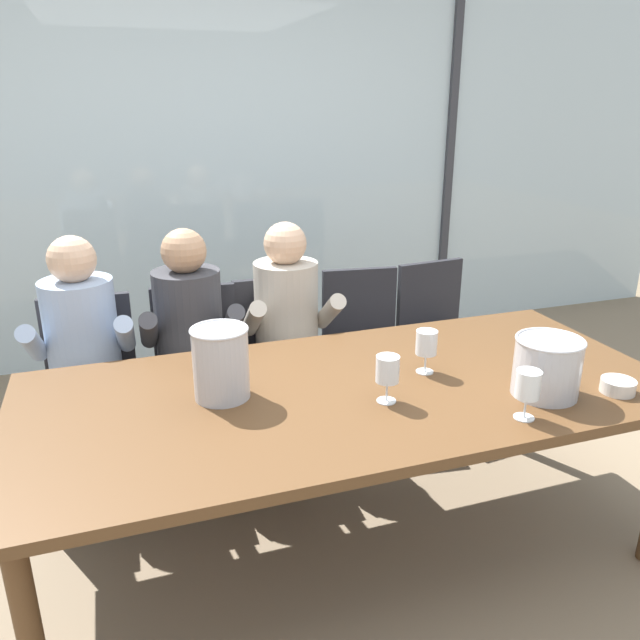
% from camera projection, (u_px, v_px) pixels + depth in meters
% --- Properties ---
extents(ground, '(14.00, 14.00, 0.00)m').
position_uv_depth(ground, '(282.00, 431.00, 3.45)').
color(ground, '#847056').
extents(window_glass_panel, '(7.63, 0.03, 2.60)m').
position_uv_depth(window_glass_panel, '(225.00, 169.00, 4.21)').
color(window_glass_panel, silver).
rests_on(window_glass_panel, ground).
extents(window_mullion_right, '(0.06, 0.06, 2.60)m').
position_uv_depth(window_mullion_right, '(449.00, 162.00, 4.72)').
color(window_mullion_right, '#38383D').
rests_on(window_mullion_right, ground).
extents(hillside_vineyard, '(13.63, 2.40, 1.82)m').
position_uv_depth(hillside_vineyard, '(173.00, 173.00, 7.43)').
color(hillside_vineyard, '#477A38').
rests_on(hillside_vineyard, ground).
extents(dining_table, '(2.43, 1.09, 0.73)m').
position_uv_depth(dining_table, '(350.00, 402.00, 2.33)').
color(dining_table, brown).
rests_on(dining_table, ground).
extents(chair_near_curtain, '(0.46, 0.46, 0.88)m').
position_uv_depth(chair_near_curtain, '(91.00, 375.00, 2.94)').
color(chair_near_curtain, '#232328').
rests_on(chair_near_curtain, ground).
extents(chair_left_of_center, '(0.48, 0.48, 0.88)m').
position_uv_depth(chair_left_of_center, '(198.00, 362.00, 3.09)').
color(chair_left_of_center, '#232328').
rests_on(chair_left_of_center, ground).
extents(chair_center, '(0.45, 0.45, 0.88)m').
position_uv_depth(chair_center, '(278.00, 351.00, 3.22)').
color(chair_center, '#232328').
rests_on(chair_center, ground).
extents(chair_right_of_center, '(0.49, 0.49, 0.88)m').
position_uv_depth(chair_right_of_center, '(363.00, 338.00, 3.40)').
color(chair_right_of_center, '#232328').
rests_on(chair_right_of_center, ground).
extents(chair_near_window_right, '(0.48, 0.48, 0.88)m').
position_uv_depth(chair_near_window_right, '(438.00, 328.00, 3.55)').
color(chair_near_window_right, '#232328').
rests_on(chair_near_window_right, ground).
extents(person_pale_blue_shirt, '(0.47, 0.62, 1.19)m').
position_uv_depth(person_pale_blue_shirt, '(83.00, 352.00, 2.76)').
color(person_pale_blue_shirt, '#9EB2D1').
rests_on(person_pale_blue_shirt, ground).
extents(person_charcoal_jacket, '(0.47, 0.62, 1.19)m').
position_uv_depth(person_charcoal_jacket, '(192.00, 339.00, 2.91)').
color(person_charcoal_jacket, '#38383D').
rests_on(person_charcoal_jacket, ground).
extents(person_beige_jumper, '(0.47, 0.62, 1.19)m').
position_uv_depth(person_beige_jumper, '(290.00, 328.00, 3.06)').
color(person_beige_jumper, '#B7AD9E').
rests_on(person_beige_jumper, ground).
extents(ice_bucket_primary, '(0.24, 0.24, 0.22)m').
position_uv_depth(ice_bucket_primary, '(547.00, 366.00, 2.22)').
color(ice_bucket_primary, '#B7B7BC').
rests_on(ice_bucket_primary, dining_table).
extents(ice_bucket_secondary, '(0.21, 0.21, 0.27)m').
position_uv_depth(ice_bucket_secondary, '(221.00, 362.00, 2.19)').
color(ice_bucket_secondary, '#B7B7BC').
rests_on(ice_bucket_secondary, dining_table).
extents(tasting_bowl, '(0.12, 0.12, 0.05)m').
position_uv_depth(tasting_bowl, '(618.00, 386.00, 2.26)').
color(tasting_bowl, silver).
rests_on(tasting_bowl, dining_table).
extents(wine_glass_by_left_taster, '(0.08, 0.08, 0.17)m').
position_uv_depth(wine_glass_by_left_taster, '(426.00, 344.00, 2.40)').
color(wine_glass_by_left_taster, silver).
rests_on(wine_glass_by_left_taster, dining_table).
extents(wine_glass_near_bucket, '(0.08, 0.08, 0.17)m').
position_uv_depth(wine_glass_near_bucket, '(204.00, 340.00, 2.45)').
color(wine_glass_near_bucket, silver).
rests_on(wine_glass_near_bucket, dining_table).
extents(wine_glass_center_pour, '(0.08, 0.08, 0.17)m').
position_uv_depth(wine_glass_center_pour, '(387.00, 371.00, 2.16)').
color(wine_glass_center_pour, silver).
rests_on(wine_glass_center_pour, dining_table).
extents(wine_glass_by_right_taster, '(0.08, 0.08, 0.17)m').
position_uv_depth(wine_glass_by_right_taster, '(528.00, 387.00, 2.05)').
color(wine_glass_by_right_taster, silver).
rests_on(wine_glass_by_right_taster, dining_table).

